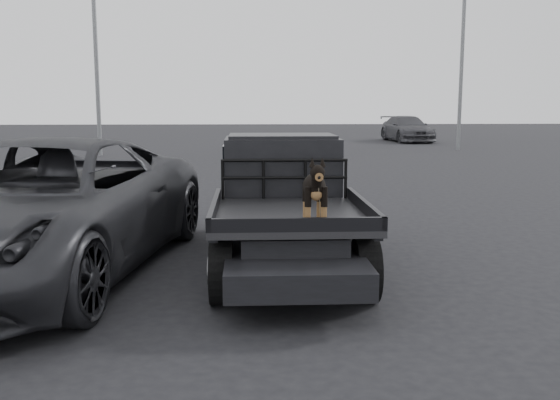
{
  "coord_description": "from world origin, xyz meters",
  "views": [
    {
      "loc": [
        -0.7,
        -6.73,
        2.28
      ],
      "look_at": [
        -0.38,
        -0.41,
        1.29
      ],
      "focal_mm": 40.0,
      "sensor_mm": 36.0,
      "label": 1
    }
  ],
  "objects_px": {
    "flatbed_ute": "(285,233)",
    "distant_car_b": "(407,129)",
    "dog": "(314,192)",
    "parked_suv": "(40,208)"
  },
  "relations": [
    {
      "from": "parked_suv",
      "to": "distant_car_b",
      "type": "xyz_separation_m",
      "value": [
        12.13,
        28.28,
        -0.16
      ]
    },
    {
      "from": "flatbed_ute",
      "to": "parked_suv",
      "type": "height_order",
      "value": "parked_suv"
    },
    {
      "from": "flatbed_ute",
      "to": "distant_car_b",
      "type": "bearing_deg",
      "value": 72.41
    },
    {
      "from": "flatbed_ute",
      "to": "dog",
      "type": "distance_m",
      "value": 1.91
    },
    {
      "from": "flatbed_ute",
      "to": "distant_car_b",
      "type": "distance_m",
      "value": 29.32
    },
    {
      "from": "dog",
      "to": "distant_car_b",
      "type": "relative_size",
      "value": 0.14
    },
    {
      "from": "dog",
      "to": "parked_suv",
      "type": "relative_size",
      "value": 0.11
    },
    {
      "from": "dog",
      "to": "distant_car_b",
      "type": "bearing_deg",
      "value": 73.77
    },
    {
      "from": "flatbed_ute",
      "to": "parked_suv",
      "type": "xyz_separation_m",
      "value": [
        -3.28,
        -0.33,
        0.44
      ]
    },
    {
      "from": "flatbed_ute",
      "to": "distant_car_b",
      "type": "relative_size",
      "value": 1.05
    }
  ]
}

